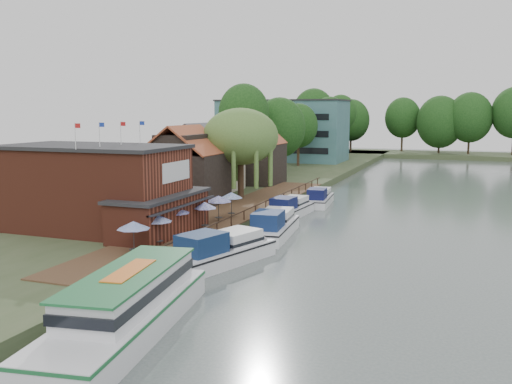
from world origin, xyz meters
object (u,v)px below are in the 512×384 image
(hotel_block, at_px, (283,130))
(willow, at_px, (241,154))
(pub, at_px, (112,188))
(tour_boat, at_px, (124,304))
(cottage_a, at_px, (185,165))
(cruiser_2, at_px, (290,206))
(cruiser_3, at_px, (319,196))
(umbrella_3, at_px, (205,216))
(umbrella_1, at_px, (158,230))
(umbrella_0, at_px, (134,238))
(cottage_c, at_px, (255,153))
(umbrella_4, at_px, (219,209))
(swan, at_px, (143,292))
(umbrella_5, at_px, (231,205))
(cottage_b, at_px, (201,157))
(umbrella_2, at_px, (176,221))
(cruiser_0, at_px, (221,246))
(cruiser_1, at_px, (273,222))

(hotel_block, relative_size, willow, 2.44)
(pub, bearing_deg, tour_boat, -54.05)
(cottage_a, height_order, cruiser_2, cottage_a)
(pub, bearing_deg, cruiser_3, 65.54)
(willow, distance_m, umbrella_3, 17.96)
(cottage_a, xyz_separation_m, umbrella_1, (7.48, -18.66, -2.96))
(umbrella_0, bearing_deg, hotel_block, 100.37)
(cottage_c, relative_size, umbrella_4, 3.50)
(cottage_c, bearing_deg, umbrella_1, -80.24)
(umbrella_3, xyz_separation_m, swan, (2.62, -14.15, -2.07))
(umbrella_1, bearing_deg, pub, 150.55)
(cottage_c, relative_size, umbrella_5, 3.58)
(cottage_b, distance_m, cruiser_2, 16.99)
(cottage_a, distance_m, cruiser_3, 16.60)
(cottage_b, height_order, umbrella_3, cottage_b)
(umbrella_2, xyz_separation_m, tour_boat, (6.27, -16.81, -0.70))
(cruiser_3, height_order, swan, cruiser_3)
(hotel_block, xyz_separation_m, cruiser_3, (19.44, -45.84, -6.07))
(willow, relative_size, umbrella_1, 4.39)
(umbrella_1, xyz_separation_m, swan, (3.32, -7.63, -2.07))
(cottage_c, relative_size, cruiser_0, 0.79)
(pub, bearing_deg, willow, 80.07)
(umbrella_0, distance_m, umbrella_1, 2.89)
(hotel_block, xyz_separation_m, umbrella_0, (14.19, -77.53, -4.86))
(umbrella_1, distance_m, cruiser_0, 4.97)
(cottage_b, height_order, cottage_c, same)
(pub, relative_size, umbrella_2, 8.39)
(umbrella_3, relative_size, tour_boat, 0.16)
(cottage_a, bearing_deg, umbrella_2, -65.19)
(willow, height_order, umbrella_0, willow)
(willow, distance_m, cruiser_2, 9.08)
(cottage_a, xyz_separation_m, cruiser_1, (12.89, -8.00, -3.96))
(umbrella_4, xyz_separation_m, cruiser_2, (3.56, 10.39, -1.16))
(umbrella_0, relative_size, tour_boat, 0.16)
(cottage_c, bearing_deg, cruiser_2, -58.77)
(pub, relative_size, umbrella_4, 8.24)
(hotel_block, relative_size, umbrella_1, 10.69)
(umbrella_2, relative_size, umbrella_3, 1.00)
(hotel_block, bearing_deg, umbrella_3, -77.44)
(pub, bearing_deg, umbrella_4, 43.80)
(cruiser_1, bearing_deg, umbrella_3, -144.80)
(pub, bearing_deg, swan, -49.05)
(umbrella_4, distance_m, swan, 18.18)
(cottage_c, height_order, cruiser_1, cottage_c)
(willow, relative_size, umbrella_0, 4.39)
(hotel_block, distance_m, cruiser_1, 67.28)
(umbrella_3, xyz_separation_m, cruiser_0, (4.13, -5.87, -0.98))
(willow, distance_m, umbrella_2, 20.55)
(cruiser_1, bearing_deg, cruiser_2, 92.70)
(cottage_c, bearing_deg, cottage_b, -113.96)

